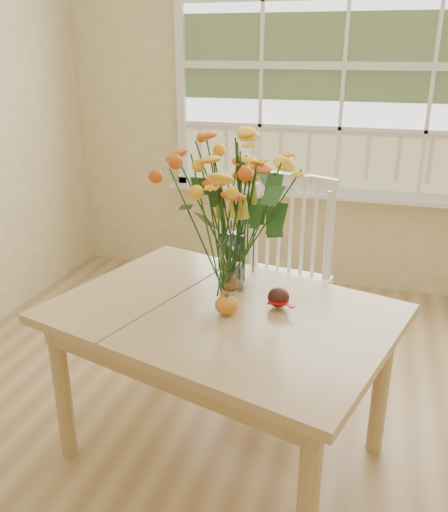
# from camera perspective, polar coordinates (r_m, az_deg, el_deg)

# --- Properties ---
(floor) EXTENTS (4.00, 4.50, 0.01)m
(floor) POSITION_cam_1_polar(r_m,az_deg,el_deg) (2.31, 4.43, -25.20)
(floor) COLOR #A57E4F
(floor) RESTS_ON ground
(wall_back) EXTENTS (4.00, 0.02, 2.70)m
(wall_back) POSITION_cam_1_polar(r_m,az_deg,el_deg) (3.84, 12.38, 16.01)
(wall_back) COLOR #D3BD86
(wall_back) RESTS_ON floor
(window) EXTENTS (2.42, 0.12, 1.74)m
(window) POSITION_cam_1_polar(r_m,az_deg,el_deg) (3.80, 12.55, 18.69)
(window) COLOR silver
(window) RESTS_ON wall_back
(dining_table) EXTENTS (1.50, 1.25, 0.69)m
(dining_table) POSITION_cam_1_polar(r_m,az_deg,el_deg) (2.20, -0.15, -7.77)
(dining_table) COLOR tan
(dining_table) RESTS_ON floor
(windsor_chair) EXTENTS (0.54, 0.52, 1.03)m
(windsor_chair) POSITION_cam_1_polar(r_m,az_deg,el_deg) (2.88, 6.21, -1.24)
(windsor_chair) COLOR white
(windsor_chair) RESTS_ON floor
(flower_vase) EXTENTS (0.50, 0.50, 0.60)m
(flower_vase) POSITION_cam_1_polar(r_m,az_deg,el_deg) (2.22, 0.93, 5.12)
(flower_vase) COLOR white
(flower_vase) RESTS_ON dining_table
(pumpkin) EXTENTS (0.09, 0.09, 0.07)m
(pumpkin) POSITION_cam_1_polar(r_m,az_deg,el_deg) (2.10, 0.29, -5.27)
(pumpkin) COLOR orange
(pumpkin) RESTS_ON dining_table
(turkey_figurine) EXTENTS (0.10, 0.08, 0.11)m
(turkey_figurine) POSITION_cam_1_polar(r_m,az_deg,el_deg) (2.29, 0.65, -2.81)
(turkey_figurine) COLOR #CCB78C
(turkey_figurine) RESTS_ON dining_table
(dark_gourd) EXTENTS (0.13, 0.11, 0.08)m
(dark_gourd) POSITION_cam_1_polar(r_m,az_deg,el_deg) (2.17, 5.75, -4.46)
(dark_gourd) COLOR #38160F
(dark_gourd) RESTS_ON dining_table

